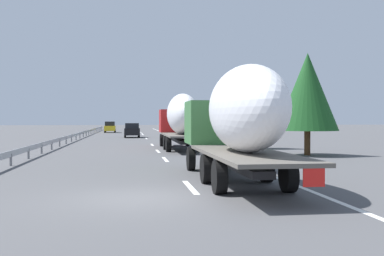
{
  "coord_description": "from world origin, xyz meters",
  "views": [
    {
      "loc": [
        -13.61,
        0.25,
        2.3
      ],
      "look_at": [
        16.39,
        -3.8,
        1.72
      ],
      "focal_mm": 43.81,
      "sensor_mm": 36.0,
      "label": 1
    }
  ],
  "objects_px": {
    "car_yellow_coupe": "(110,127)",
    "truck_lead": "(180,118)",
    "truck_trailing": "(237,118)",
    "road_sign": "(183,119)",
    "car_black_suv": "(132,130)"
  },
  "relations": [
    {
      "from": "car_yellow_coupe",
      "to": "truck_lead",
      "type": "bearing_deg",
      "value": -171.26
    },
    {
      "from": "truck_lead",
      "to": "truck_trailing",
      "type": "height_order",
      "value": "truck_lead"
    },
    {
      "from": "truck_lead",
      "to": "road_sign",
      "type": "bearing_deg",
      "value": -7.13
    },
    {
      "from": "car_black_suv",
      "to": "truck_lead",
      "type": "bearing_deg",
      "value": -171.73
    },
    {
      "from": "car_yellow_coupe",
      "to": "car_black_suv",
      "type": "bearing_deg",
      "value": -170.75
    },
    {
      "from": "truck_lead",
      "to": "car_yellow_coupe",
      "type": "relative_size",
      "value": 2.83
    },
    {
      "from": "truck_trailing",
      "to": "car_yellow_coupe",
      "type": "height_order",
      "value": "truck_trailing"
    },
    {
      "from": "truck_lead",
      "to": "truck_trailing",
      "type": "bearing_deg",
      "value": 180.0
    },
    {
      "from": "car_black_suv",
      "to": "car_yellow_coupe",
      "type": "distance_m",
      "value": 22.11
    },
    {
      "from": "truck_lead",
      "to": "road_sign",
      "type": "xyz_separation_m",
      "value": [
        24.79,
        -3.1,
        -0.07
      ]
    },
    {
      "from": "car_yellow_coupe",
      "to": "road_sign",
      "type": "relative_size",
      "value": 1.3
    },
    {
      "from": "road_sign",
      "to": "car_black_suv",
      "type": "bearing_deg",
      "value": 98.06
    },
    {
      "from": "truck_trailing",
      "to": "car_yellow_coupe",
      "type": "relative_size",
      "value": 2.77
    },
    {
      "from": "car_yellow_coupe",
      "to": "road_sign",
      "type": "distance_m",
      "value": 23.26
    },
    {
      "from": "truck_trailing",
      "to": "car_black_suv",
      "type": "relative_size",
      "value": 2.92
    }
  ]
}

